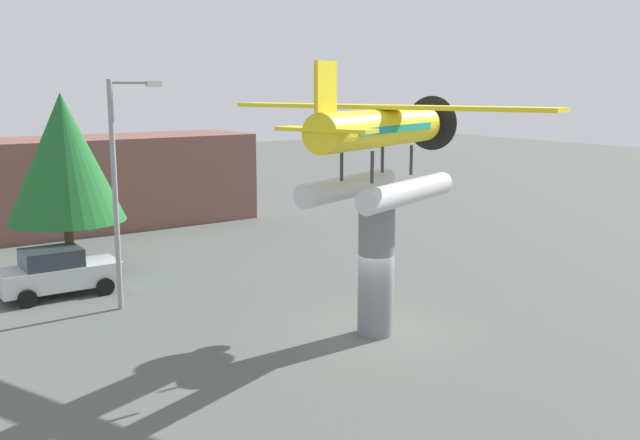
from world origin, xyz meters
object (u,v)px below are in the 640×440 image
object	(u,v)px
floatplane_monument	(380,145)
car_mid_silver	(58,272)
display_pedestal	(376,268)
streetlight_primary	(120,178)
tree_east	(64,158)
storefront_building	(116,181)

from	to	relation	value
floatplane_monument	car_mid_silver	size ratio (longest dim) A/B	2.40
display_pedestal	floatplane_monument	size ratio (longest dim) A/B	0.41
car_mid_silver	streetlight_primary	xyz separation A→B (m)	(1.51, -2.81, 3.61)
tree_east	streetlight_primary	bearing A→B (deg)	-85.73
tree_east	floatplane_monument	bearing A→B (deg)	-63.98
car_mid_silver	storefront_building	size ratio (longest dim) A/B	0.29
floatplane_monument	car_mid_silver	xyz separation A→B (m)	(-7.02, 9.67, -4.92)
storefront_building	car_mid_silver	bearing A→B (deg)	-117.72
streetlight_primary	storefront_building	xyz separation A→B (m)	(4.94, 15.09, -2.08)
display_pedestal	tree_east	size ratio (longest dim) A/B	0.57
car_mid_silver	tree_east	world-z (taller)	tree_east
display_pedestal	car_mid_silver	bearing A→B (deg)	125.37
floatplane_monument	streetlight_primary	world-z (taller)	floatplane_monument
car_mid_silver	storefront_building	xyz separation A→B (m)	(6.45, 12.28, 1.54)
car_mid_silver	tree_east	size ratio (longest dim) A/B	0.58
floatplane_monument	storefront_building	distance (m)	22.22
display_pedestal	storefront_building	distance (m)	22.01
floatplane_monument	streetlight_primary	bearing A→B (deg)	106.96
display_pedestal	streetlight_primary	distance (m)	9.09
car_mid_silver	streetlight_primary	size ratio (longest dim) A/B	0.54
storefront_building	floatplane_monument	bearing A→B (deg)	-88.51
tree_east	display_pedestal	bearing A→B (deg)	-64.53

